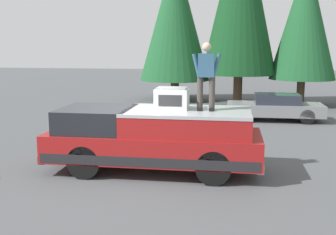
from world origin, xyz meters
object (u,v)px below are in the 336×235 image
at_px(pickup_truck, 154,139).
at_px(compressor_unit, 172,98).
at_px(person_on_truck_bed, 206,75).
at_px(parked_car_grey, 275,107).

xyz_separation_m(pickup_truck, compressor_unit, (0.07, -0.46, 1.05)).
relative_size(compressor_unit, person_on_truck_bed, 0.50).
xyz_separation_m(compressor_unit, person_on_truck_bed, (-0.08, -0.88, 0.62)).
height_order(person_on_truck_bed, parked_car_grey, person_on_truck_bed).
distance_m(person_on_truck_bed, parked_car_grey, 8.68).
distance_m(pickup_truck, parked_car_grey, 8.95).
relative_size(person_on_truck_bed, parked_car_grey, 0.41).
bearing_deg(pickup_truck, person_on_truck_bed, -90.23).
relative_size(compressor_unit, parked_car_grey, 0.20).
height_order(compressor_unit, parked_car_grey, compressor_unit).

